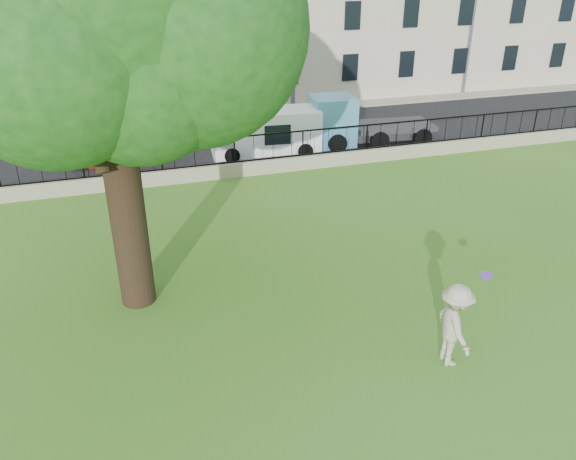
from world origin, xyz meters
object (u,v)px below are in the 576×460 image
object	(u,v)px
man	(454,325)
frisbee	(486,275)
white_van	(265,133)
blue_truck	(370,120)
red_sedan	(120,146)

from	to	relation	value
man	frisbee	xyz separation A→B (m)	(1.71, 1.29, 0.25)
frisbee	white_van	world-z (taller)	white_van
man	blue_truck	distance (m)	16.55
white_van	blue_truck	bearing A→B (deg)	5.68
white_van	blue_truck	world-z (taller)	blue_truck
frisbee	white_van	distance (m)	14.52
white_van	blue_truck	xyz separation A→B (m)	(5.26, -0.02, 0.18)
frisbee	blue_truck	size ratio (longest dim) A/B	0.05
man	white_van	world-z (taller)	white_van
red_sedan	blue_truck	bearing A→B (deg)	-96.83
frisbee	red_sedan	distance (m)	17.46
white_van	frisbee	bearing A→B (deg)	-77.29
man	red_sedan	xyz separation A→B (m)	(-6.51, 16.69, -0.28)
man	red_sedan	distance (m)	17.92
man	frisbee	size ratio (longest dim) A/B	7.49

